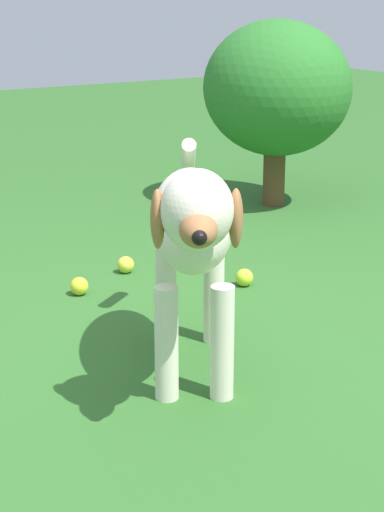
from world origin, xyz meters
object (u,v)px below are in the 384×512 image
object	(u,v)px
tennis_ball_2	(244,278)
dog	(193,228)
tennis_ball_0	(126,265)
tennis_ball_1	(79,286)

from	to	relation	value
tennis_ball_2	dog	bearing A→B (deg)	133.48
tennis_ball_0	tennis_ball_2	distance (m)	0.48
tennis_ball_1	tennis_ball_0	bearing A→B (deg)	-63.32
tennis_ball_0	tennis_ball_1	distance (m)	0.29
dog	tennis_ball_1	world-z (taller)	dog
dog	tennis_ball_1	distance (m)	0.88
tennis_ball_2	tennis_ball_1	bearing A→B (deg)	66.61
tennis_ball_1	tennis_ball_2	xyz separation A→B (m)	(-0.24, -0.56, 0.00)
dog	tennis_ball_1	xyz separation A→B (m)	(0.79, -0.01, -0.41)
tennis_ball_0	tennis_ball_1	world-z (taller)	same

